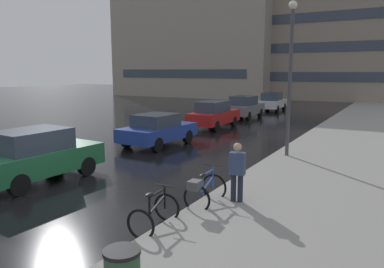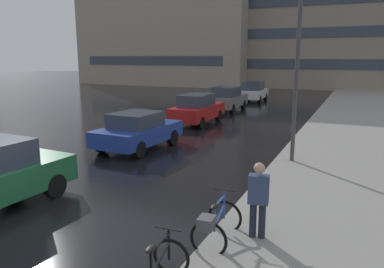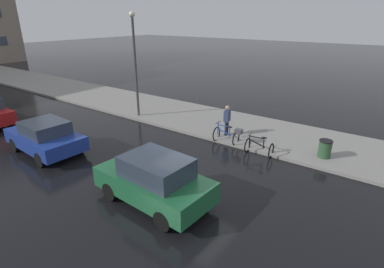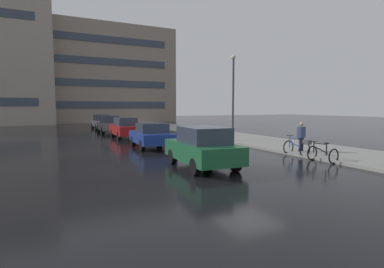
{
  "view_description": "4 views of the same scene",
  "coord_description": "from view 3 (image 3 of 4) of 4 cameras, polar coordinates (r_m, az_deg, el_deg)",
  "views": [
    {
      "loc": [
        8.07,
        -7.29,
        3.48
      ],
      "look_at": [
        1.92,
        3.65,
        1.38
      ],
      "focal_mm": 35.0,
      "sensor_mm": 36.0,
      "label": 1
    },
    {
      "loc": [
        6.19,
        -5.47,
        3.71
      ],
      "look_at": [
        1.49,
        4.94,
        1.33
      ],
      "focal_mm": 35.0,
      "sensor_mm": 36.0,
      "label": 2
    },
    {
      "loc": [
        -8.21,
        -5.61,
        5.85
      ],
      "look_at": [
        1.65,
        1.52,
        1.06
      ],
      "focal_mm": 28.0,
      "sensor_mm": 36.0,
      "label": 3
    },
    {
      "loc": [
        -7.69,
        -10.3,
        2.47
      ],
      "look_at": [
        -0.64,
        4.13,
        1.04
      ],
      "focal_mm": 28.0,
      "sensor_mm": 36.0,
      "label": 4
    }
  ],
  "objects": [
    {
      "name": "trash_bin",
      "position": [
        14.15,
        23.95,
        -2.83
      ],
      "size": [
        0.56,
        0.56,
        0.92
      ],
      "color": "#2D5133",
      "rests_on": "ground"
    },
    {
      "name": "pedestrian",
      "position": [
        15.33,
        6.68,
        2.74
      ],
      "size": [
        0.43,
        0.3,
        1.69
      ],
      "color": "#1E2333",
      "rests_on": "ground"
    },
    {
      "name": "bicycle_second",
      "position": [
        14.68,
        7.02,
        -0.1
      ],
      "size": [
        0.79,
        1.41,
        1.02
      ],
      "color": "black",
      "rests_on": "ground"
    },
    {
      "name": "car_green",
      "position": [
        10.02,
        -7.15,
        -8.65
      ],
      "size": [
        2.11,
        4.11,
        1.68
      ],
      "color": "#1E6038",
      "rests_on": "ground"
    },
    {
      "name": "streetlamp",
      "position": [
        18.13,
        -10.82,
        14.1
      ],
      "size": [
        0.33,
        0.33,
        6.12
      ],
      "color": "#424247",
      "rests_on": "ground"
    },
    {
      "name": "bicycle_nearest",
      "position": [
        13.77,
        12.64,
        -2.44
      ],
      "size": [
        0.76,
        1.21,
        0.91
      ],
      "color": "black",
      "rests_on": "ground"
    },
    {
      "name": "ground_plane",
      "position": [
        11.53,
        1.34,
        -8.98
      ],
      "size": [
        140.0,
        140.0,
        0.0
      ],
      "primitive_type": "plane",
      "color": "black"
    },
    {
      "name": "car_blue",
      "position": [
        15.11,
        -26.15,
        -0.46
      ],
      "size": [
        2.15,
        4.04,
        1.51
      ],
      "color": "navy",
      "rests_on": "ground"
    },
    {
      "name": "sidewalk_kerb",
      "position": [
        21.88,
        -11.44,
        5.76
      ],
      "size": [
        4.8,
        60.0,
        0.14
      ],
      "primitive_type": "cube",
      "color": "gray",
      "rests_on": "ground"
    }
  ]
}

